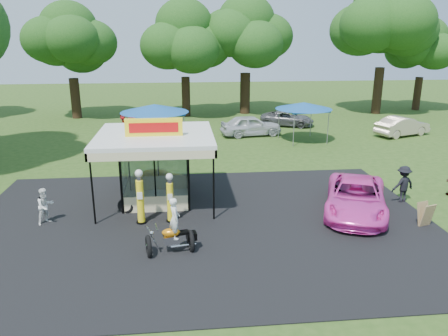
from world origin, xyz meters
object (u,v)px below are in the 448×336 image
Objects in this scene: gas_station_kiosk at (156,166)px; bg_car_e at (402,126)px; spectator_west at (45,206)px; gas_pump_left at (140,198)px; motorcycle at (173,231)px; bg_car_d at (287,119)px; a_frame_sign at (425,215)px; pink_sedan at (356,197)px; spectator_east_a at (403,184)px; tent_west at (155,109)px; tent_east at (304,106)px; bg_car_c at (251,126)px; bg_car_b at (152,122)px; gas_pump_right at (170,199)px; kiosk_car at (159,177)px.

bg_car_e is at bearing 33.55° from gas_station_kiosk.
gas_pump_left is at bearing -52.72° from spectator_west.
motorcycle reaches higher than bg_car_d.
a_frame_sign is 0.18× the size of pink_sedan.
spectator_east_a is at bearing 43.46° from pink_sedan.
tent_west is 11.09m from tent_east.
bg_car_c is at bearing 87.71° from a_frame_sign.
bg_car_b is at bearing 140.03° from pink_sedan.
bg_car_b is (-1.83, 18.93, -0.32)m from gas_pump_right.
motorcycle is 0.48× the size of bg_car_d.
gas_station_kiosk is 9.83m from tent_west.
gas_pump_right is at bearing -124.58° from tent_east.
spectator_west is at bearing 163.12° from bg_car_b.
pink_sedan is at bearing 8.81° from motorcycle.
bg_car_c is (-4.97, 15.12, -0.09)m from spectator_east_a.
bg_car_b is at bearing 94.06° from gas_station_kiosk.
spectator_west is at bearing -137.60° from tent_east.
spectator_west is 12.83m from tent_west.
bg_car_b is at bearing 104.88° from a_frame_sign.
pink_sedan is at bearing -157.88° from bg_car_b.
gas_pump_left is (-0.59, -2.63, -0.61)m from gas_station_kiosk.
gas_pump_left is 0.52× the size of bg_car_d.
bg_car_c is 8.64m from tent_west.
bg_car_d is at bearing 38.40° from bg_car_e.
tent_east is (9.59, 16.91, 1.81)m from motorcycle.
spectator_east_a is (10.96, 4.02, 0.04)m from motorcycle.
tent_west is at bearing 93.11° from gas_station_kiosk.
spectator_east_a is (2.79, 1.12, 0.14)m from pink_sedan.
a_frame_sign is 0.20× the size of bg_car_b.
bg_car_e reaches higher than kiosk_car.
kiosk_car is at bearing 97.56° from bg_car_e.
bg_car_b is 12.68m from tent_east.
spectator_east_a reaches higher than bg_car_d.
bg_car_e is 1.10× the size of tent_east.
gas_pump_right reaches higher than motorcycle.
motorcycle is at bearing -62.87° from gas_pump_left.
gas_pump_left is at bearing -102.57° from gas_station_kiosk.
motorcycle is at bearing 154.06° from bg_car_c.
gas_pump_right is 0.48× the size of bg_car_d.
gas_pump_right is (0.67, -2.60, -0.72)m from gas_station_kiosk.
gas_pump_left is 1.52× the size of spectator_west.
kiosk_car is 0.60× the size of bg_car_e.
bg_car_c is at bearing 119.32° from pink_sedan.
spectator_west is at bearing -154.51° from gas_station_kiosk.
tent_west is at bearing 114.03° from a_frame_sign.
tent_east is (-1.37, 12.89, 1.77)m from spectator_east_a.
gas_pump_left is 3.10m from motorcycle.
pink_sedan is 1.20× the size of tent_west.
spectator_west is 20.47m from tent_east.
bg_car_d is 6.17m from tent_east.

